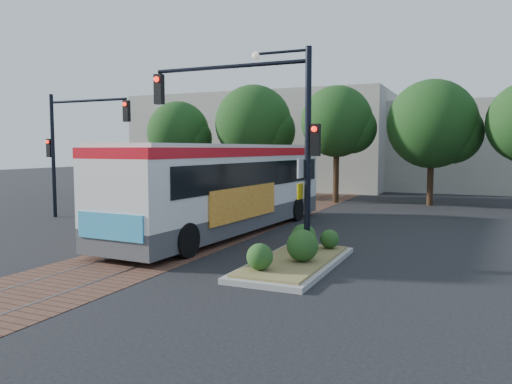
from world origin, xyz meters
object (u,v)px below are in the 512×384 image
signal_pole_main (267,122)px  signal_pole_left (70,138)px  officer (107,197)px  parked_car (203,190)px  traffic_island (297,254)px  city_bus (228,183)px

signal_pole_main → signal_pole_left: size_ratio=1.00×
signal_pole_left → signal_pole_main: bearing=-21.4°
officer → parked_car: officer is taller
traffic_island → officer: (-12.81, 6.97, 0.53)m
signal_pole_left → officer: bearing=79.6°
signal_pole_main → officer: (-11.85, 6.88, -3.30)m
signal_pole_main → signal_pole_left: 13.14m
city_bus → parked_car: 12.49m
officer → traffic_island: bearing=154.9°
signal_pole_main → traffic_island: bearing=-5.4°
signal_pole_main → officer: bearing=149.9°
city_bus → parked_car: city_bus is taller
traffic_island → signal_pole_left: size_ratio=0.87×
signal_pole_left → city_bus: bearing=-3.2°
signal_pole_left → parked_car: bearing=80.3°
city_bus → officer: size_ratio=7.78×
traffic_island → signal_pole_main: 3.95m
traffic_island → signal_pole_main: signal_pole_main is taller
traffic_island → officer: 14.59m
signal_pole_main → parked_car: bearing=126.0°
officer → parked_car: size_ratio=0.38×
city_bus → parked_car: (-7.04, 10.23, -1.31)m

